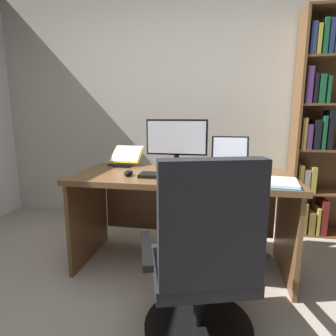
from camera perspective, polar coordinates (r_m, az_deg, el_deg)
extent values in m
cube|color=beige|center=(3.16, 4.46, 12.57)|extent=(5.00, 0.12, 2.57)
cube|color=brown|center=(2.11, 2.92, -1.76)|extent=(1.63, 0.72, 0.04)
cube|color=brown|center=(2.44, -15.89, -9.58)|extent=(0.03, 0.66, 0.71)
cube|color=brown|center=(2.26, 23.21, -11.70)|extent=(0.03, 0.66, 0.71)
cube|color=brown|center=(2.52, 3.86, -7.64)|extent=(1.51, 0.03, 0.50)
cube|color=brown|center=(3.00, 24.70, 7.60)|extent=(0.02, 0.30, 2.14)
cube|color=brown|center=(3.25, 30.54, 7.26)|extent=(0.77, 0.01, 2.14)
cube|color=brown|center=(3.33, 29.61, -11.36)|extent=(0.72, 0.28, 0.02)
cube|color=navy|center=(3.17, 24.49, -9.63)|extent=(0.05, 0.22, 0.22)
cube|color=olive|center=(3.16, 25.75, -8.94)|extent=(0.06, 0.19, 0.31)
cube|color=olive|center=(3.19, 27.02, -9.69)|extent=(0.05, 0.19, 0.22)
cube|color=gold|center=(3.22, 27.93, -9.13)|extent=(0.03, 0.24, 0.27)
cube|color=maroon|center=(3.22, 28.92, -8.50)|extent=(0.05, 0.23, 0.35)
cube|color=brown|center=(3.20, 30.31, -4.29)|extent=(0.72, 0.28, 0.02)
cube|color=olive|center=(3.05, 25.14, -1.73)|extent=(0.05, 0.22, 0.27)
cube|color=gray|center=(3.06, 26.17, -2.18)|extent=(0.05, 0.21, 0.22)
cube|color=gold|center=(3.08, 27.23, -1.93)|extent=(0.05, 0.22, 0.25)
cube|color=brown|center=(3.13, 31.05, 3.23)|extent=(0.72, 0.28, 0.02)
cube|color=olive|center=(2.97, 25.84, 6.44)|extent=(0.04, 0.18, 0.29)
cube|color=#512D66|center=(3.00, 26.61, 5.83)|extent=(0.04, 0.22, 0.23)
cube|color=black|center=(3.03, 27.78, 6.16)|extent=(0.05, 0.24, 0.27)
cube|color=#195633|center=(3.03, 28.96, 6.41)|extent=(0.03, 0.19, 0.31)
cube|color=black|center=(3.04, 29.96, 6.80)|extent=(0.05, 0.19, 0.36)
cube|color=#512D66|center=(3.00, 26.56, 14.84)|extent=(0.05, 0.22, 0.33)
cube|color=black|center=(2.99, 27.70, 14.17)|extent=(0.03, 0.18, 0.26)
cube|color=#195633|center=(3.00, 28.70, 13.98)|extent=(0.05, 0.17, 0.25)
cube|color=#195633|center=(3.03, 29.63, 13.69)|extent=(0.03, 0.20, 0.24)
cube|color=navy|center=(3.05, 27.25, 22.27)|extent=(0.05, 0.20, 0.27)
cube|color=gold|center=(3.06, 28.14, 21.96)|extent=(0.03, 0.21, 0.25)
cube|color=#195633|center=(3.08, 29.18, 22.25)|extent=(0.04, 0.19, 0.30)
cube|color=navy|center=(3.09, 30.10, 22.05)|extent=(0.04, 0.19, 0.29)
cube|color=#195633|center=(3.10, 31.21, 21.70)|extent=(0.06, 0.18, 0.27)
cylinder|color=black|center=(1.79, 6.19, -29.67)|extent=(0.60, 0.60, 0.05)
cylinder|color=black|center=(1.69, 6.33, -25.14)|extent=(0.06, 0.06, 0.30)
cube|color=black|center=(1.58, 6.47, -19.71)|extent=(0.62, 0.61, 0.07)
cube|color=black|center=(1.26, 8.88, -11.37)|extent=(0.48, 0.24, 0.59)
cube|color=black|center=(1.49, -4.41, -16.28)|extent=(0.16, 0.38, 0.04)
cube|color=black|center=(1.61, 16.67, -14.61)|extent=(0.16, 0.38, 0.04)
cube|color=black|center=(2.34, 1.72, 0.25)|extent=(0.22, 0.16, 0.02)
cylinder|color=black|center=(2.33, 1.73, 1.58)|extent=(0.04, 0.04, 0.09)
cube|color=black|center=(2.32, 1.79, 6.32)|extent=(0.51, 0.02, 0.30)
cube|color=silver|center=(2.30, 1.71, 6.29)|extent=(0.48, 0.00, 0.27)
cube|color=black|center=(2.28, 12.59, -0.28)|extent=(0.31, 0.26, 0.02)
cube|color=#2D2D30|center=(2.25, 12.62, -0.06)|extent=(0.26, 0.14, 0.00)
cube|color=black|center=(2.42, 12.58, 3.51)|extent=(0.31, 0.08, 0.24)
cube|color=silver|center=(2.42, 12.59, 3.53)|extent=(0.28, 0.06, 0.21)
cube|color=black|center=(1.99, 0.12, -1.59)|extent=(0.42, 0.15, 0.02)
ellipsoid|color=black|center=(2.06, -8.12, -1.03)|extent=(0.06, 0.10, 0.04)
cube|color=black|center=(2.43, -9.22, 0.43)|extent=(0.14, 0.12, 0.01)
cube|color=black|center=(2.39, -9.59, 0.53)|extent=(0.24, 0.01, 0.01)
cube|color=yellow|center=(2.53, -8.41, 2.79)|extent=(0.27, 0.23, 0.13)
cube|color=white|center=(2.52, -8.45, 2.97)|extent=(0.25, 0.21, 0.12)
cube|color=#2D84C6|center=(1.93, 14.34, -2.55)|extent=(0.28, 0.31, 0.01)
cube|color=#2D84C6|center=(1.93, 21.69, -2.97)|extent=(0.28, 0.31, 0.01)
cube|color=white|center=(1.93, 14.36, -2.20)|extent=(0.26, 0.29, 0.02)
cube|color=white|center=(1.93, 21.71, -2.63)|extent=(0.26, 0.29, 0.02)
cylinder|color=#B7B7BC|center=(1.93, 18.03, -2.54)|extent=(0.05, 0.25, 0.02)
cube|color=white|center=(2.16, 8.94, -0.88)|extent=(0.18, 0.23, 0.01)
cylinder|color=navy|center=(2.16, 9.48, -0.66)|extent=(0.14, 0.01, 0.01)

